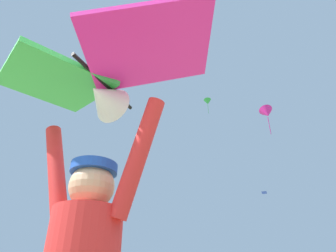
{
  "coord_description": "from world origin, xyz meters",
  "views": [
    {
      "loc": [
        0.71,
        -1.05,
        1.01
      ],
      "look_at": [
        -0.01,
        1.97,
        2.79
      ],
      "focal_mm": 31.97,
      "sensor_mm": 36.0,
      "label": 1
    }
  ],
  "objects": [
    {
      "name": "distant_kite_blue_low_right",
      "position": [
        3.62,
        32.29,
        10.88
      ],
      "size": [
        0.75,
        0.73,
        0.25
      ],
      "color": "blue"
    },
    {
      "name": "distant_kite_green_overhead_distant",
      "position": [
        -1.4,
        28.03,
        20.73
      ],
      "size": [
        0.95,
        0.96,
        1.91
      ],
      "color": "green"
    },
    {
      "name": "distant_kite_magenta_mid_right",
      "position": [
        2.6,
        12.15,
        8.86
      ],
      "size": [
        0.74,
        0.81,
        1.56
      ],
      "color": "#DB2393"
    },
    {
      "name": "held_stunt_kite",
      "position": [
        -0.02,
        0.23,
        2.16
      ],
      "size": [
        1.54,
        0.96,
        0.38
      ],
      "color": "black"
    }
  ]
}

